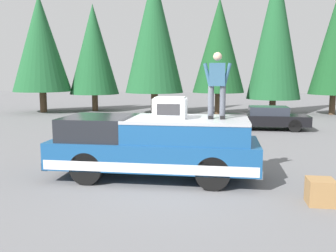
# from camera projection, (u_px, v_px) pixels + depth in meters

# --- Properties ---
(ground_plane) EXTENTS (90.00, 90.00, 0.00)m
(ground_plane) POSITION_uv_depth(u_px,v_px,m) (163.00, 181.00, 9.69)
(ground_plane) COLOR slate
(pickup_truck) EXTENTS (2.01, 5.54, 1.65)m
(pickup_truck) POSITION_uv_depth(u_px,v_px,m) (155.00, 146.00, 9.96)
(pickup_truck) COLOR navy
(pickup_truck) RESTS_ON ground
(compressor_unit) EXTENTS (0.65, 0.84, 0.56)m
(compressor_unit) POSITION_uv_depth(u_px,v_px,m) (170.00, 108.00, 9.57)
(compressor_unit) COLOR silver
(compressor_unit) RESTS_ON pickup_truck
(person_on_truck_bed) EXTENTS (0.29, 0.72, 1.69)m
(person_on_truck_bed) POSITION_uv_depth(u_px,v_px,m) (217.00, 84.00, 9.42)
(person_on_truck_bed) COLOR #4C515B
(person_on_truck_bed) RESTS_ON pickup_truck
(parked_car_black) EXTENTS (1.64, 4.10, 1.16)m
(parked_car_black) POSITION_uv_depth(u_px,v_px,m) (267.00, 118.00, 18.59)
(parked_car_black) COLOR black
(parked_car_black) RESTS_ON ground
(wooden_crate) EXTENTS (0.56, 0.56, 0.56)m
(wooden_crate) POSITION_uv_depth(u_px,v_px,m) (320.00, 192.00, 7.98)
(wooden_crate) COLOR olive
(wooden_crate) RESTS_ON ground
(conifer_far_left) EXTENTS (3.28, 3.28, 8.17)m
(conifer_far_left) POSITION_uv_depth(u_px,v_px,m) (336.00, 43.00, 24.61)
(conifer_far_left) COLOR #4C3826
(conifer_far_left) RESTS_ON ground
(conifer_left) EXTENTS (3.65, 3.65, 10.09)m
(conifer_left) POSITION_uv_depth(u_px,v_px,m) (275.00, 32.00, 25.09)
(conifer_left) COLOR #4C3826
(conifer_left) RESTS_ON ground
(conifer_center_left) EXTENTS (3.48, 3.48, 7.76)m
(conifer_center_left) POSITION_uv_depth(u_px,v_px,m) (219.00, 46.00, 24.73)
(conifer_center_left) COLOR #4C3826
(conifer_center_left) RESTS_ON ground
(conifer_center_right) EXTENTS (3.99, 3.99, 9.61)m
(conifer_center_right) POSITION_uv_depth(u_px,v_px,m) (154.00, 32.00, 25.00)
(conifer_center_right) COLOR #4C3826
(conifer_center_right) RESTS_ON ground
(conifer_right) EXTENTS (3.62, 3.62, 7.79)m
(conifer_right) POSITION_uv_depth(u_px,v_px,m) (94.00, 50.00, 27.16)
(conifer_right) COLOR #4C3826
(conifer_right) RESTS_ON ground
(conifer_far_right) EXTENTS (4.07, 4.07, 8.28)m
(conifer_far_right) POSITION_uv_depth(u_px,v_px,m) (41.00, 43.00, 26.11)
(conifer_far_right) COLOR #4C3826
(conifer_far_right) RESTS_ON ground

